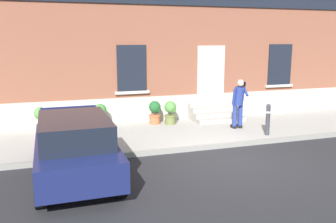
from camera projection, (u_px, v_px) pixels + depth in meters
ground_plane at (224, 159)px, 10.02m from camera, size 80.00×80.00×0.00m
sidewalk at (188, 132)px, 12.61m from camera, size 24.00×3.60×0.15m
curb_edge at (210, 147)px, 10.88m from camera, size 24.00×0.12×0.15m
building_facade at (166, 27)px, 14.22m from camera, size 24.00×1.52×7.50m
entrance_stoop at (214, 113)px, 14.28m from camera, size 1.94×1.28×0.64m
hatchback_car_navy at (75, 146)px, 8.49m from camera, size 1.83×4.08×1.50m
bollard_near_person at (268, 118)px, 11.81m from camera, size 0.15×0.15×1.04m
person_on_phone at (239, 101)px, 12.62m from camera, size 0.51×0.50×1.74m
planter_cream at (41, 119)px, 12.25m from camera, size 0.44×0.44×0.86m
planter_charcoal at (101, 115)px, 12.83m from camera, size 0.44×0.44×0.86m
planter_terracotta at (155, 112)px, 13.44m from camera, size 0.44×0.44×0.86m
planter_olive at (171, 112)px, 13.40m from camera, size 0.44×0.44×0.86m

